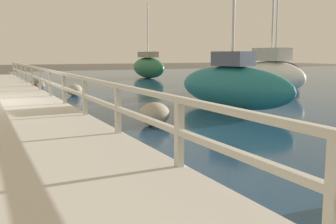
% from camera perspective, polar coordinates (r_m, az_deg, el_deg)
% --- Properties ---
extents(railing, '(0.10, 32.50, 0.93)m').
position_cam_1_polar(railing, '(13.43, -15.90, 4.47)').
color(railing, beige).
rests_on(railing, dock_walkway).
extents(boulder_far_strip, '(0.72, 0.65, 0.54)m').
position_cam_1_polar(boulder_far_strip, '(23.43, -18.40, 4.23)').
color(boulder_far_strip, slate).
rests_on(boulder_far_strip, ground).
extents(boulder_upstream, '(0.44, 0.40, 0.33)m').
position_cam_1_polar(boulder_upstream, '(21.61, -17.98, 3.66)').
color(boulder_upstream, slate).
rests_on(boulder_upstream, ground).
extents(boulder_downstream, '(0.79, 0.71, 0.59)m').
position_cam_1_polar(boulder_downstream, '(9.93, -1.99, -0.28)').
color(boulder_downstream, gray).
rests_on(boulder_downstream, ground).
extents(boulder_water_edge, '(0.67, 0.60, 0.50)m').
position_cam_1_polar(boulder_water_edge, '(17.58, -13.43, 3.13)').
color(boulder_water_edge, gray).
rests_on(boulder_water_edge, ground).
extents(sailboat_teal, '(1.80, 5.12, 5.43)m').
position_cam_1_polar(sailboat_teal, '(13.10, 9.27, 3.83)').
color(sailboat_teal, '#1E707A').
rests_on(sailboat_teal, water_surface).
extents(sailboat_white, '(1.48, 4.15, 5.94)m').
position_cam_1_polar(sailboat_white, '(19.14, 14.70, 5.35)').
color(sailboat_white, white).
rests_on(sailboat_white, water_surface).
extents(sailboat_black, '(1.95, 3.68, 8.05)m').
position_cam_1_polar(sailboat_black, '(26.05, 15.27, 5.92)').
color(sailboat_black, black).
rests_on(sailboat_black, water_surface).
extents(sailboat_green, '(1.24, 5.28, 5.48)m').
position_cam_1_polar(sailboat_green, '(29.93, -2.92, 6.59)').
color(sailboat_green, '#236B42').
rests_on(sailboat_green, water_surface).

